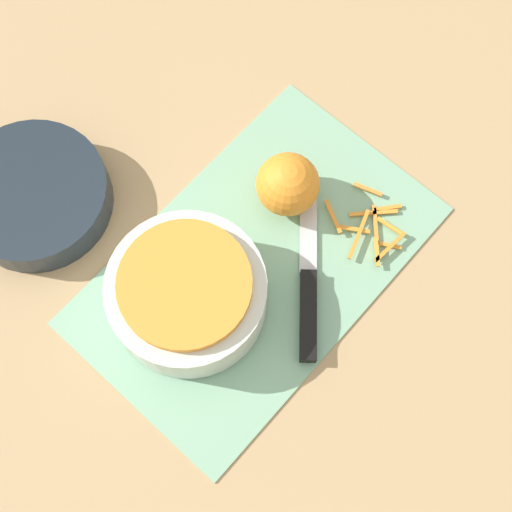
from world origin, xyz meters
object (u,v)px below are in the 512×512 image
(bowl_speckled, at_px, (188,293))
(knife, at_px, (308,296))
(orange_left, at_px, (288,184))
(bowl_dark, at_px, (34,196))

(bowl_speckled, xyz_separation_m, knife, (0.10, -0.10, -0.04))
(knife, distance_m, orange_left, 0.14)
(bowl_dark, bearing_deg, orange_left, -47.24)
(bowl_dark, height_order, knife, bowl_dark)
(bowl_dark, distance_m, orange_left, 0.32)
(bowl_dark, xyz_separation_m, knife, (0.13, -0.34, -0.01))
(orange_left, bearing_deg, knife, -127.87)
(knife, xyz_separation_m, orange_left, (0.08, 0.11, 0.03))
(bowl_speckled, bearing_deg, orange_left, 1.44)
(bowl_speckled, bearing_deg, bowl_dark, 97.75)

